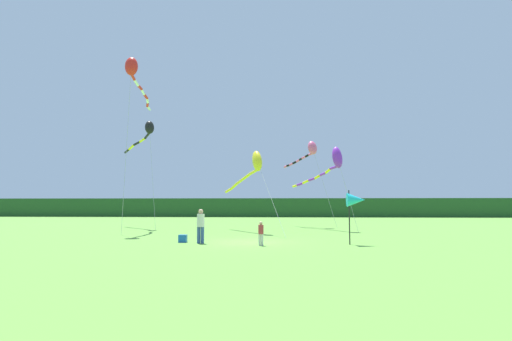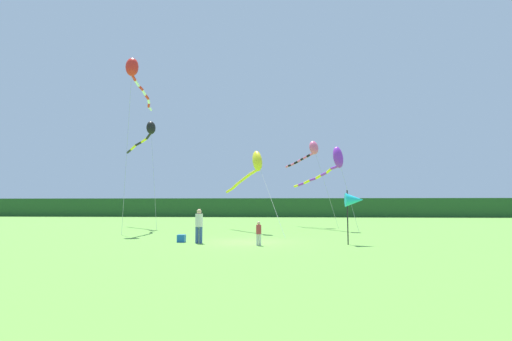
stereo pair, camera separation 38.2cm
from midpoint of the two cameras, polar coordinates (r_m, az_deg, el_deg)
name	(u,v)px [view 1 (the left image)]	position (r m, az deg, el deg)	size (l,w,h in m)	color
ground_plane	(249,242)	(21.63, -1.55, -10.18)	(120.00, 120.00, 0.00)	#5B9338
distant_treeline	(271,208)	(66.48, 2.00, -5.31)	(108.00, 3.18, 3.05)	#234C23
person_adult	(201,224)	(21.09, -8.42, -7.58)	(0.39, 0.39, 1.76)	#334C8C
person_child	(261,232)	(19.80, 0.14, -8.77)	(0.26, 0.26, 1.17)	silver
cooler_box	(183,239)	(21.86, -10.89, -9.51)	(0.41, 0.37, 0.40)	#1959B2
banner_flag_pole	(356,200)	(20.81, 13.54, -4.14)	(0.90, 0.70, 2.72)	black
kite_red	(134,72)	(31.42, -17.38, 13.20)	(1.06, 7.05, 12.61)	#B2B2B2
kite_purple	(332,162)	(32.22, 10.43, 1.18)	(4.53, 7.62, 6.60)	#B2B2B2
kite_rainbow	(310,150)	(36.86, 7.41, 2.91)	(4.44, 5.13, 7.86)	#B2B2B2
kite_black	(146,132)	(36.75, -15.71, 5.27)	(5.20, 6.15, 9.31)	#B2B2B2
kite_yellow	(254,165)	(28.94, -0.72, 0.74)	(5.00, 9.01, 6.03)	#B2B2B2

